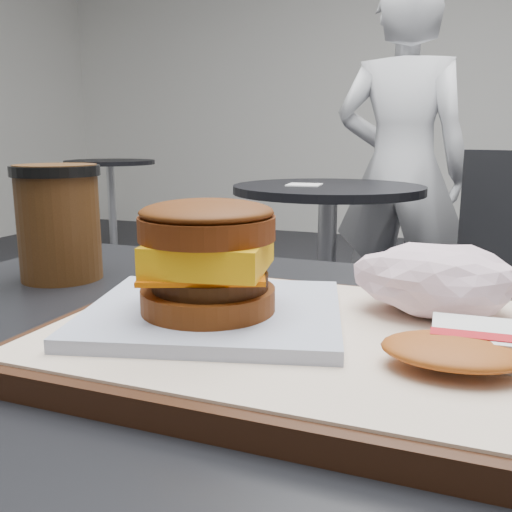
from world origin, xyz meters
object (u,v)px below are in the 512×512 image
at_px(serving_tray, 306,341).
at_px(hash_brown, 483,347).
at_px(breakfast_sandwich, 210,271).
at_px(neighbor_table, 327,239).
at_px(patron, 401,172).
at_px(crumpled_wrapper, 435,279).
at_px(coffee_cup, 59,218).
at_px(neighbor_chair, 476,257).

height_order(serving_tray, hash_brown, hash_brown).
height_order(breakfast_sandwich, neighbor_table, breakfast_sandwich).
relative_size(hash_brown, patron, 0.08).
relative_size(breakfast_sandwich, hash_brown, 1.86).
distance_m(crumpled_wrapper, coffee_cup, 0.41).
distance_m(serving_tray, crumpled_wrapper, 0.12).
xyz_separation_m(crumpled_wrapper, coffee_cup, (-0.40, 0.05, 0.02)).
relative_size(serving_tray, hash_brown, 3.11).
height_order(crumpled_wrapper, coffee_cup, coffee_cup).
height_order(breakfast_sandwich, coffee_cup, coffee_cup).
bearing_deg(breakfast_sandwich, hash_brown, -3.96).
relative_size(serving_tray, breakfast_sandwich, 1.67).
height_order(serving_tray, breakfast_sandwich, breakfast_sandwich).
bearing_deg(serving_tray, neighbor_table, 103.52).
height_order(breakfast_sandwich, patron, patron).
relative_size(crumpled_wrapper, coffee_cup, 0.98).
bearing_deg(breakfast_sandwich, crumpled_wrapper, 28.28).
distance_m(breakfast_sandwich, patron, 2.13).
xyz_separation_m(hash_brown, crumpled_wrapper, (-0.04, 0.10, 0.02)).
bearing_deg(neighbor_table, patron, 66.22).
relative_size(coffee_cup, neighbor_table, 0.17).
relative_size(breakfast_sandwich, crumpled_wrapper, 1.83).
height_order(breakfast_sandwich, hash_brown, breakfast_sandwich).
bearing_deg(patron, neighbor_table, 68.95).
distance_m(neighbor_chair, patron, 0.57).
xyz_separation_m(crumpled_wrapper, patron, (-0.28, 2.05, -0.04)).
xyz_separation_m(serving_tray, coffee_cup, (-0.32, 0.12, 0.06)).
bearing_deg(crumpled_wrapper, neighbor_chair, 88.65).
height_order(serving_tray, neighbor_table, serving_tray).
relative_size(crumpled_wrapper, neighbor_chair, 0.14).
bearing_deg(patron, breakfast_sandwich, 96.17).
distance_m(hash_brown, crumpled_wrapper, 0.10).
height_order(hash_brown, patron, patron).
height_order(serving_tray, neighbor_chair, neighbor_chair).
relative_size(breakfast_sandwich, neighbor_table, 0.30).
bearing_deg(breakfast_sandwich, patron, 93.44).
xyz_separation_m(neighbor_chair, patron, (-0.32, 0.40, 0.26)).
relative_size(hash_brown, crumpled_wrapper, 0.98).
relative_size(breakfast_sandwich, patron, 0.15).
xyz_separation_m(coffee_cup, neighbor_table, (-0.08, 1.54, -0.29)).
relative_size(serving_tray, coffee_cup, 2.99).
distance_m(coffee_cup, neighbor_chair, 1.69).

